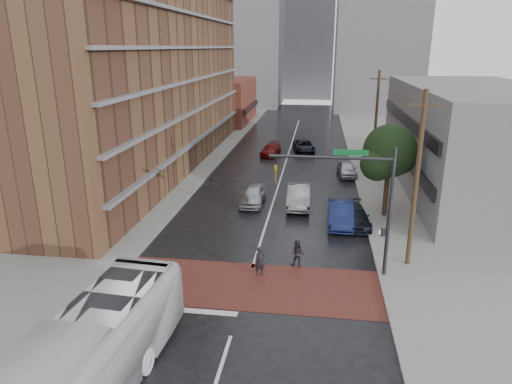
% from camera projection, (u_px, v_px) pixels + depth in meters
% --- Properties ---
extents(ground, '(160.00, 160.00, 0.00)m').
position_uv_depth(ground, '(245.00, 290.00, 23.67)').
color(ground, black).
rests_on(ground, ground).
extents(crosswalk, '(14.00, 5.00, 0.02)m').
position_uv_depth(crosswalk, '(247.00, 285.00, 24.14)').
color(crosswalk, maroon).
rests_on(crosswalk, ground).
extents(sidewalk_west, '(9.00, 90.00, 0.15)m').
position_uv_depth(sidewalk_west, '(177.00, 164.00, 48.74)').
color(sidewalk_west, gray).
rests_on(sidewalk_west, ground).
extents(sidewalk_east, '(9.00, 90.00, 0.15)m').
position_uv_depth(sidewalk_east, '(398.00, 172.00, 45.73)').
color(sidewalk_east, gray).
rests_on(sidewalk_east, ground).
extents(apartment_block, '(10.00, 44.00, 28.00)m').
position_uv_depth(apartment_block, '(141.00, 25.00, 43.88)').
color(apartment_block, brown).
rests_on(apartment_block, ground).
extents(storefront_west, '(8.00, 16.00, 7.00)m').
position_uv_depth(storefront_west, '(226.00, 101.00, 75.12)').
color(storefront_west, brown).
rests_on(storefront_west, ground).
extents(building_east, '(11.00, 26.00, 9.00)m').
position_uv_depth(building_east, '(472.00, 139.00, 39.01)').
color(building_east, slate).
rests_on(building_east, ground).
extents(distant_tower_west, '(18.00, 16.00, 32.00)m').
position_uv_depth(distant_tower_west, '(238.00, 27.00, 94.23)').
color(distant_tower_west, slate).
rests_on(distant_tower_west, ground).
extents(distant_tower_east, '(16.00, 14.00, 36.00)m').
position_uv_depth(distant_tower_east, '(381.00, 13.00, 84.30)').
color(distant_tower_east, slate).
rests_on(distant_tower_east, ground).
extents(distant_tower_center, '(12.00, 10.00, 24.00)m').
position_uv_depth(distant_tower_center, '(308.00, 47.00, 109.65)').
color(distant_tower_center, slate).
rests_on(distant_tower_center, ground).
extents(street_tree, '(4.20, 4.10, 6.90)m').
position_uv_depth(street_tree, '(390.00, 154.00, 32.47)').
color(street_tree, '#332319').
rests_on(street_tree, ground).
extents(signal_mast, '(6.50, 0.30, 7.20)m').
position_uv_depth(signal_mast, '(363.00, 193.00, 23.82)').
color(signal_mast, '#2D2D33').
rests_on(signal_mast, ground).
extents(utility_pole_near, '(1.60, 0.26, 10.00)m').
position_uv_depth(utility_pole_near, '(416.00, 180.00, 24.73)').
color(utility_pole_near, '#473321').
rests_on(utility_pole_near, ground).
extents(utility_pole_far, '(1.60, 0.26, 10.00)m').
position_uv_depth(utility_pole_far, '(376.00, 122.00, 43.60)').
color(utility_pole_far, '#473321').
rests_on(utility_pole_far, ground).
extents(transit_bus, '(3.77, 12.36, 3.39)m').
position_uv_depth(transit_bus, '(77.00, 372.00, 15.21)').
color(transit_bus, silver).
rests_on(transit_bus, ground).
extents(pedestrian_a, '(0.70, 0.59, 1.65)m').
position_uv_depth(pedestrian_a, '(260.00, 261.00, 24.99)').
color(pedestrian_a, black).
rests_on(pedestrian_a, ground).
extents(pedestrian_b, '(0.94, 0.83, 1.61)m').
position_uv_depth(pedestrian_b, '(298.00, 254.00, 25.92)').
color(pedestrian_b, '#262025').
rests_on(pedestrian_b, ground).
extents(car_travel_a, '(1.82, 4.45, 1.51)m').
position_uv_depth(car_travel_a, '(253.00, 195.00, 36.38)').
color(car_travel_a, '#ABAEB2').
rests_on(car_travel_a, ground).
extents(car_travel_b, '(1.92, 5.13, 1.67)m').
position_uv_depth(car_travel_b, '(299.00, 196.00, 35.89)').
color(car_travel_b, '#9A9BA1').
rests_on(car_travel_b, ground).
extents(car_travel_c, '(2.36, 4.62, 1.28)m').
position_uv_depth(car_travel_c, '(271.00, 150.00, 52.90)').
color(car_travel_c, '#670E0B').
rests_on(car_travel_c, ground).
extents(suv_travel, '(3.04, 5.19, 1.36)m').
position_uv_depth(suv_travel, '(304.00, 146.00, 54.64)').
color(suv_travel, black).
rests_on(suv_travel, ground).
extents(car_parked_near, '(1.76, 4.95, 1.63)m').
position_uv_depth(car_parked_near, '(340.00, 214.00, 32.17)').
color(car_parked_near, '#151E4B').
rests_on(car_parked_near, ground).
extents(car_parked_mid, '(2.26, 4.67, 1.31)m').
position_uv_depth(car_parked_mid, '(355.00, 216.00, 32.09)').
color(car_parked_mid, black).
rests_on(car_parked_mid, ground).
extents(car_parked_far, '(2.01, 4.33, 1.43)m').
position_uv_depth(car_parked_far, '(347.00, 169.00, 44.37)').
color(car_parked_far, '#AEB0B6').
rests_on(car_parked_far, ground).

